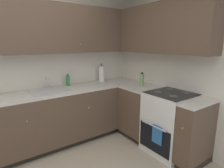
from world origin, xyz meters
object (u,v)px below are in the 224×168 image
Objects in this scene: oven_range at (169,122)px; soap_bottle at (68,81)px; paper_towel_roll at (102,74)px; oil_bottle at (142,80)px.

oven_range is 1.78m from soap_bottle.
paper_towel_roll is (-0.36, 1.34, 0.59)m from oven_range.
oven_range is at bearing -52.87° from soap_bottle.
oven_range is at bearing -88.24° from oil_bottle.
soap_bottle reaches higher than oven_range.
paper_towel_roll is at bearing 114.75° from oil_bottle.
oven_range is 0.82m from oil_bottle.
soap_bottle is at bearing 127.13° from oven_range.
oven_range is 3.03× the size of paper_towel_roll.
soap_bottle is at bearing 178.28° from paper_towel_roll.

